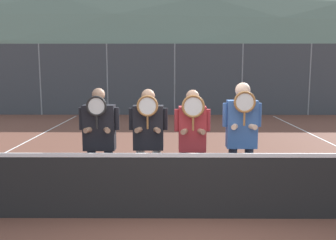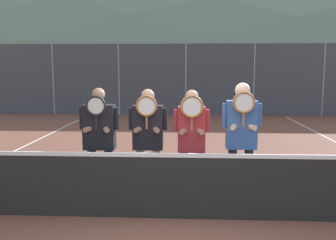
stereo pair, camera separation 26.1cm
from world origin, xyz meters
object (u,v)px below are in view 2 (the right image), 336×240
(player_center_left, at_px, (148,136))
(player_center_right, at_px, (191,139))
(player_leftmost, at_px, (99,137))
(player_rightmost, at_px, (241,134))
(car_center, at_px, (307,92))
(car_left_of_center, at_px, (204,91))
(car_far_left, at_px, (106,90))

(player_center_left, relative_size, player_center_right, 1.00)
(player_leftmost, height_order, player_center_left, player_leftmost)
(player_rightmost, xyz_separation_m, car_center, (4.96, 12.90, -0.18))
(player_center_left, height_order, car_left_of_center, car_left_of_center)
(player_rightmost, bearing_deg, player_center_right, -178.77)
(player_center_left, height_order, car_far_left, car_far_left)
(car_left_of_center, relative_size, car_center, 0.96)
(player_center_right, height_order, car_left_of_center, car_left_of_center)
(player_leftmost, bearing_deg, car_far_left, 101.87)
(player_center_left, height_order, player_rightmost, player_rightmost)
(player_center_right, distance_m, car_center, 14.12)
(player_rightmost, distance_m, car_center, 13.82)
(player_rightmost, relative_size, car_far_left, 0.43)
(car_center, bearing_deg, player_center_right, -113.80)
(player_rightmost, bearing_deg, car_center, 68.96)
(player_rightmost, height_order, car_left_of_center, player_rightmost)
(player_center_left, xyz_separation_m, player_center_right, (0.66, -0.11, -0.02))
(player_center_right, bearing_deg, car_far_left, 107.50)
(player_center_left, bearing_deg, car_center, 63.60)
(car_left_of_center, distance_m, car_center, 4.93)
(player_rightmost, distance_m, car_left_of_center, 13.12)
(car_left_of_center, height_order, car_center, car_left_of_center)
(car_center, bearing_deg, car_far_left, 178.73)
(car_center, bearing_deg, player_rightmost, -111.04)
(player_center_right, bearing_deg, player_leftmost, 178.62)
(player_center_left, relative_size, car_left_of_center, 0.42)
(car_far_left, distance_m, car_left_of_center, 4.91)
(player_center_right, xyz_separation_m, car_left_of_center, (0.77, 13.14, -0.09))
(car_far_left, bearing_deg, player_rightmost, -69.61)
(car_far_left, height_order, car_center, car_far_left)
(car_far_left, xyz_separation_m, car_center, (9.84, -0.22, -0.03))
(player_rightmost, height_order, car_center, player_rightmost)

